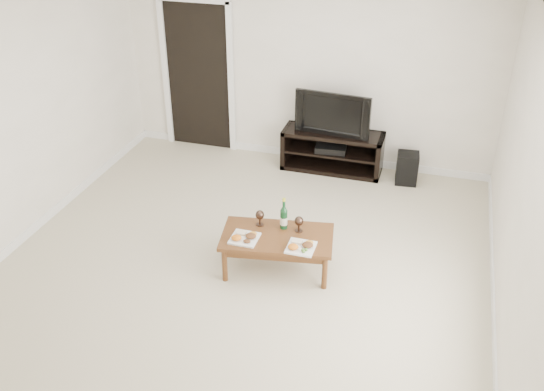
{
  "coord_description": "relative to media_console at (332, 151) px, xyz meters",
  "views": [
    {
      "loc": [
        1.76,
        -4.75,
        3.81
      ],
      "look_at": [
        0.21,
        0.41,
        0.7
      ],
      "focal_mm": 40.0,
      "sensor_mm": 36.0,
      "label": 1
    }
  ],
  "objects": [
    {
      "name": "wine_bottle",
      "position": [
        -0.06,
        -2.22,
        0.32
      ],
      "size": [
        0.07,
        0.07,
        0.35
      ],
      "primitive_type": "cylinder",
      "color": "#0F371A",
      "rests_on": "coffee_table"
    },
    {
      "name": "back_wall",
      "position": [
        -0.43,
        0.27,
        1.02
      ],
      "size": [
        5.0,
        0.04,
        2.6
      ],
      "primitive_type": "cube",
      "color": "white",
      "rests_on": "ground"
    },
    {
      "name": "plate_right",
      "position": [
        0.2,
        -2.52,
        0.18
      ],
      "size": [
        0.27,
        0.27,
        0.07
      ],
      "primitive_type": "cube",
      "color": "white",
      "rests_on": "coffee_table"
    },
    {
      "name": "television",
      "position": [
        0.0,
        0.0,
        0.56
      ],
      "size": [
        1.0,
        0.22,
        0.57
      ],
      "primitive_type": "imported",
      "rotation": [
        0.0,
        0.0,
        -0.09
      ],
      "color": "black",
      "rests_on": "media_console"
    },
    {
      "name": "ceiling",
      "position": [
        -0.43,
        -2.5,
        2.35
      ],
      "size": [
        5.0,
        5.5,
        0.04
      ],
      "primitive_type": "cube",
      "color": "white",
      "rests_on": "back_wall"
    },
    {
      "name": "media_console",
      "position": [
        0.0,
        0.0,
        0.0
      ],
      "size": [
        1.33,
        0.45,
        0.55
      ],
      "primitive_type": "cube",
      "color": "black",
      "rests_on": "ground"
    },
    {
      "name": "coffee_table",
      "position": [
        -0.08,
        -2.37,
        -0.07
      ],
      "size": [
        1.2,
        0.78,
        0.42
      ],
      "primitive_type": "cube",
      "rotation": [
        0.0,
        0.0,
        0.16
      ],
      "color": "brown",
      "rests_on": "ground"
    },
    {
      "name": "doorway",
      "position": [
        -1.98,
        0.24,
        0.75
      ],
      "size": [
        0.9,
        0.02,
        2.05
      ],
      "primitive_type": "cube",
      "color": "black",
      "rests_on": "ground"
    },
    {
      "name": "goblet_left",
      "position": [
        -0.31,
        -2.23,
        0.23
      ],
      "size": [
        0.09,
        0.09,
        0.17
      ],
      "primitive_type": null,
      "color": "#3A291F",
      "rests_on": "coffee_table"
    },
    {
      "name": "floor",
      "position": [
        -0.43,
        -2.5,
        -0.28
      ],
      "size": [
        5.5,
        5.5,
        0.0
      ],
      "primitive_type": "plane",
      "color": "beige",
      "rests_on": "ground"
    },
    {
      "name": "goblet_right",
      "position": [
        0.11,
        -2.23,
        0.23
      ],
      "size": [
        0.09,
        0.09,
        0.17
      ],
      "primitive_type": null,
      "color": "#3A291F",
      "rests_on": "coffee_table"
    },
    {
      "name": "subwoofer",
      "position": [
        1.0,
        -0.08,
        -0.07
      ],
      "size": [
        0.3,
        0.3,
        0.41
      ],
      "primitive_type": "cube",
      "rotation": [
        0.0,
        0.0,
        0.1
      ],
      "color": "black",
      "rests_on": "ground"
    },
    {
      "name": "av_receiver",
      "position": [
        -0.02,
        -0.01,
        0.05
      ],
      "size": [
        0.43,
        0.34,
        0.08
      ],
      "primitive_type": "cube",
      "rotation": [
        0.0,
        0.0,
        0.1
      ],
      "color": "black",
      "rests_on": "media_console"
    },
    {
      "name": "plate_left",
      "position": [
        -0.37,
        -2.53,
        0.18
      ],
      "size": [
        0.27,
        0.27,
        0.07
      ],
      "primitive_type": "cube",
      "color": "white",
      "rests_on": "coffee_table"
    }
  ]
}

